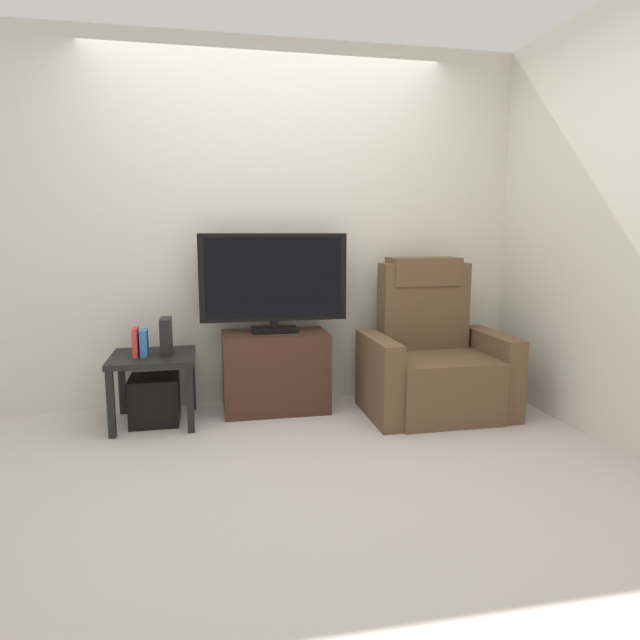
{
  "coord_description": "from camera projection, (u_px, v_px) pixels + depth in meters",
  "views": [
    {
      "loc": [
        -0.47,
        -2.97,
        1.26
      ],
      "look_at": [
        0.24,
        0.5,
        0.7
      ],
      "focal_mm": 31.22,
      "sensor_mm": 36.0,
      "label": 1
    }
  ],
  "objects": [
    {
      "name": "book_middle",
      "position": [
        144.0,
        343.0,
        3.61
      ],
      "size": [
        0.04,
        0.12,
        0.17
      ],
      "primitive_type": "cube",
      "color": "#3366B2",
      "rests_on": "side_table"
    },
    {
      "name": "recliner_armchair",
      "position": [
        433.0,
        359.0,
        3.92
      ],
      "size": [
        0.98,
        0.78,
        1.08
      ],
      "rotation": [
        0.0,
        0.0,
        0.06
      ],
      "color": "brown",
      "rests_on": "ground"
    },
    {
      "name": "ground_plane",
      "position": [
        296.0,
        456.0,
        3.16
      ],
      "size": [
        6.4,
        6.4,
        0.0
      ],
      "primitive_type": "plane",
      "color": "#BCB2AD"
    },
    {
      "name": "subwoofer_box",
      "position": [
        155.0,
        400.0,
        3.7
      ],
      "size": [
        0.31,
        0.31,
        0.31
      ],
      "primitive_type": "cube",
      "color": "black",
      "rests_on": "ground"
    },
    {
      "name": "book_leftmost",
      "position": [
        136.0,
        342.0,
        3.6
      ],
      "size": [
        0.03,
        0.14,
        0.19
      ],
      "primitive_type": "cube",
      "color": "red",
      "rests_on": "side_table"
    },
    {
      "name": "tv_stand",
      "position": [
        275.0,
        371.0,
        3.95
      ],
      "size": [
        0.73,
        0.41,
        0.56
      ],
      "color": "#3D2319",
      "rests_on": "ground"
    },
    {
      "name": "wall_side",
      "position": [
        604.0,
        225.0,
        3.33
      ],
      "size": [
        0.06,
        4.48,
        2.6
      ],
      "primitive_type": "cube",
      "color": "beige",
      "rests_on": "ground"
    },
    {
      "name": "wall_back",
      "position": [
        270.0,
        227.0,
        4.05
      ],
      "size": [
        6.4,
        0.06,
        2.6
      ],
      "primitive_type": "cube",
      "color": "beige",
      "rests_on": "ground"
    },
    {
      "name": "game_console",
      "position": [
        166.0,
        336.0,
        3.66
      ],
      "size": [
        0.07,
        0.2,
        0.24
      ],
      "primitive_type": "cube",
      "color": "black",
      "rests_on": "side_table"
    },
    {
      "name": "television",
      "position": [
        274.0,
        280.0,
        3.87
      ],
      "size": [
        1.03,
        0.2,
        0.69
      ],
      "color": "black",
      "rests_on": "tv_stand"
    },
    {
      "name": "side_table",
      "position": [
        153.0,
        366.0,
        3.67
      ],
      "size": [
        0.54,
        0.54,
        0.46
      ],
      "color": "black",
      "rests_on": "ground"
    }
  ]
}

